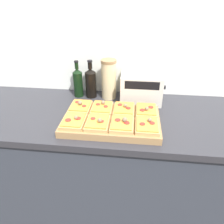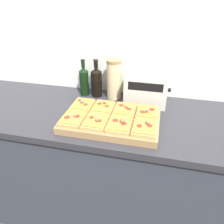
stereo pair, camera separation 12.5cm
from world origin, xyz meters
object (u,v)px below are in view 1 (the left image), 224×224
Objects in this scene: cutting_board at (111,121)px; grain_jar_tall at (109,79)px; toaster_oven at (141,88)px; olive_oil_bottle at (78,82)px; wine_bottle at (91,82)px.

grain_jar_tall reaches higher than cutting_board.
cutting_board is at bearing -118.18° from toaster_oven.
grain_jar_tall is at bearing 0.00° from olive_oil_bottle.
wine_bottle is (0.09, 0.00, 0.00)m from olive_oil_bottle.
toaster_oven is at bearing 61.82° from cutting_board.
cutting_board is at bearing -51.01° from olive_oil_bottle.
cutting_board is 0.39m from wine_bottle.
grain_jar_tall is (0.13, 0.00, 0.03)m from wine_bottle.
wine_bottle is (-0.18, 0.34, 0.09)m from cutting_board.
cutting_board is 0.44m from olive_oil_bottle.
grain_jar_tall is (0.22, 0.00, 0.03)m from olive_oil_bottle.
wine_bottle is 0.35m from toaster_oven.
olive_oil_bottle is 0.22m from grain_jar_tall.
grain_jar_tall reaches higher than toaster_oven.
cutting_board is 1.85× the size of toaster_oven.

